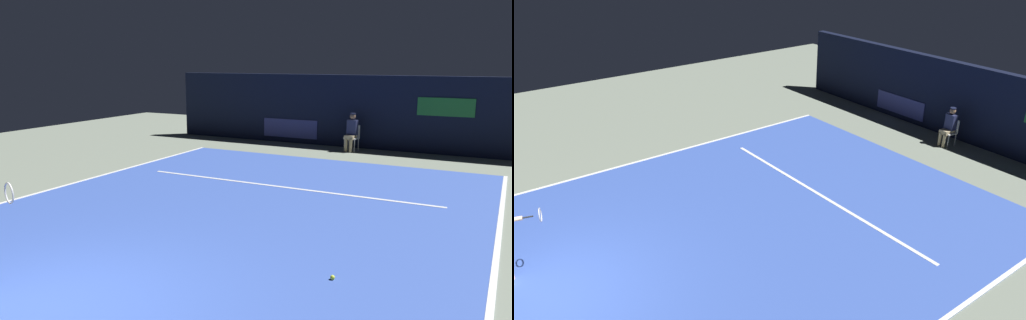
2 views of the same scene
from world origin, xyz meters
The scene contains 8 objects.
ground_plane centered at (0.00, 4.96, 0.00)m, with size 29.71×29.71×0.00m, color gray.
court_surface centered at (0.00, 4.96, 0.01)m, with size 9.94×11.92×0.01m, color #3856B2.
line_sideline_left centered at (4.92, 4.96, 0.01)m, with size 0.10×11.92×0.01m, color white.
line_sideline_right centered at (-4.92, 4.96, 0.01)m, with size 0.10×11.92×0.01m, color white.
line_service centered at (0.00, 7.05, 0.01)m, with size 7.76×0.10×0.01m, color white.
back_wall centered at (0.00, 13.63, 1.30)m, with size 14.81×0.33×2.60m.
line_judge_on_chair centered at (0.03, 12.78, 0.69)m, with size 0.49×0.56×1.32m.
tennis_ball centered at (2.86, 2.53, 0.05)m, with size 0.07×0.07×0.07m, color #CCE033.
Camera 1 is at (4.96, -3.92, 3.12)m, focal length 34.96 mm.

